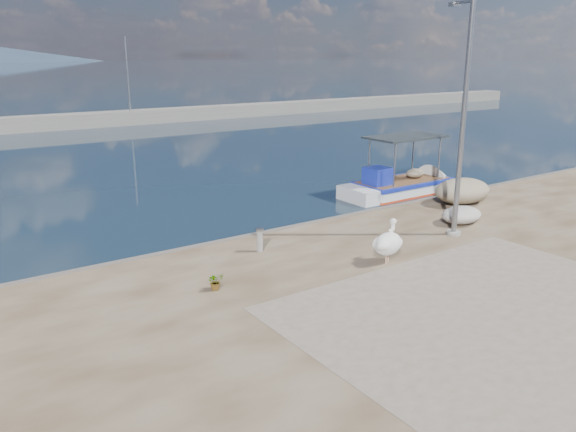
# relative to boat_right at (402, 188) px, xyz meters

# --- Properties ---
(ground) EXTENTS (1400.00, 1400.00, 0.00)m
(ground) POSITION_rel_boat_right_xyz_m (-8.81, -7.64, -0.23)
(ground) COLOR #162635
(ground) RESTS_ON ground
(quay_patch) EXTENTS (9.00, 7.00, 0.01)m
(quay_patch) POSITION_rel_boat_right_xyz_m (-7.81, -10.64, 0.27)
(quay_patch) COLOR gray
(quay_patch) RESTS_ON quay
(breakwater) EXTENTS (120.00, 2.20, 7.50)m
(breakwater) POSITION_rel_boat_right_xyz_m (-8.81, 32.36, 0.37)
(breakwater) COLOR gray
(breakwater) RESTS_ON ground
(boat_right) EXTENTS (6.23, 2.11, 3.00)m
(boat_right) POSITION_rel_boat_right_xyz_m (0.00, 0.00, 0.00)
(boat_right) COLOR white
(boat_right) RESTS_ON ground
(pelican) EXTENTS (1.22, 0.86, 1.17)m
(pelican) POSITION_rel_boat_right_xyz_m (-7.60, -6.85, 0.82)
(pelican) COLOR tan
(pelican) RESTS_ON quay
(lamp_post) EXTENTS (0.44, 0.96, 7.00)m
(lamp_post) POSITION_rel_boat_right_xyz_m (-4.12, -6.22, 3.56)
(lamp_post) COLOR gray
(lamp_post) RESTS_ON quay
(bollard_near) EXTENTS (0.23, 0.23, 0.70)m
(bollard_near) POSITION_rel_boat_right_xyz_m (-9.99, -4.13, 0.64)
(bollard_near) COLOR gray
(bollard_near) RESTS_ON quay
(potted_plant) EXTENTS (0.41, 0.36, 0.43)m
(potted_plant) POSITION_rel_boat_right_xyz_m (-12.31, -5.84, 0.48)
(potted_plant) COLOR #33722D
(potted_plant) RESTS_ON quay
(net_pile_d) EXTENTS (1.50, 1.12, 0.56)m
(net_pile_d) POSITION_rel_boat_right_xyz_m (-2.91, -5.55, 0.55)
(net_pile_d) COLOR beige
(net_pile_d) RESTS_ON quay
(net_pile_c) EXTENTS (2.40, 1.71, 0.94)m
(net_pile_c) POSITION_rel_boat_right_xyz_m (-0.71, -3.80, 0.74)
(net_pile_c) COLOR #BDAB8C
(net_pile_c) RESTS_ON quay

